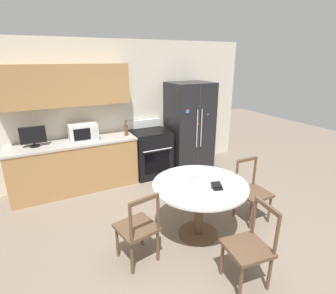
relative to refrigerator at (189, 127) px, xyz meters
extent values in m
plane|color=gray|center=(-1.19, -2.23, -0.91)|extent=(14.00, 14.00, 0.00)
cube|color=silver|center=(-1.19, 0.42, 0.39)|extent=(5.20, 0.10, 2.60)
cube|color=#AD7F4C|center=(-2.32, 0.20, 0.93)|extent=(2.12, 0.34, 0.68)
cube|color=#AD7F4C|center=(-2.32, 0.06, -0.47)|extent=(2.12, 0.62, 0.86)
cube|color=#B7B2A8|center=(-2.32, 0.06, -0.02)|extent=(2.15, 0.64, 0.03)
cube|color=black|center=(0.00, 0.00, 0.00)|extent=(0.87, 0.70, 1.81)
cube|color=#333333|center=(0.00, -0.36, 0.00)|extent=(0.01, 0.01, 1.74)
cylinder|color=silver|center=(-0.05, -0.37, 0.05)|extent=(0.02, 0.02, 0.76)
cylinder|color=silver|center=(0.05, -0.37, 0.05)|extent=(0.02, 0.02, 0.76)
cube|color=red|center=(-0.27, -0.36, 0.44)|extent=(0.04, 0.01, 0.03)
cube|color=#338CD8|center=(-0.27, -0.36, 0.40)|extent=(0.07, 0.01, 0.06)
cube|color=purple|center=(0.20, -0.36, 0.30)|extent=(0.04, 0.01, 0.03)
cube|color=red|center=(-0.03, -0.36, 0.13)|extent=(0.06, 0.02, 0.05)
cube|color=black|center=(-0.88, 0.03, -0.46)|extent=(0.72, 0.64, 0.90)
cube|color=black|center=(-0.88, -0.29, -0.55)|extent=(0.52, 0.01, 0.40)
cylinder|color=silver|center=(-0.88, -0.32, -0.28)|extent=(0.59, 0.02, 0.02)
cube|color=black|center=(-0.88, 0.03, 0.00)|extent=(0.72, 0.64, 0.02)
cube|color=white|center=(-0.88, 0.32, 0.09)|extent=(0.72, 0.06, 0.16)
cube|color=white|center=(-2.13, 0.11, 0.14)|extent=(0.48, 0.37, 0.29)
cube|color=black|center=(-2.17, -0.08, 0.14)|extent=(0.28, 0.01, 0.20)
cube|color=silver|center=(-1.96, -0.08, 0.14)|extent=(0.10, 0.01, 0.21)
cylinder|color=black|center=(-2.91, 0.07, 0.00)|extent=(0.16, 0.16, 0.02)
cylinder|color=black|center=(-2.91, 0.07, 0.03)|extent=(0.03, 0.03, 0.04)
cube|color=black|center=(-2.91, 0.07, 0.19)|extent=(0.39, 0.05, 0.27)
cylinder|color=brown|center=(-1.38, 0.00, 0.09)|extent=(0.07, 0.07, 0.20)
cylinder|color=brown|center=(-1.38, 0.00, 0.23)|extent=(0.03, 0.03, 0.08)
cylinder|color=#262626|center=(-1.38, 0.00, 0.27)|extent=(0.03, 0.03, 0.01)
cylinder|color=white|center=(-1.10, -2.04, -0.17)|extent=(1.22, 1.22, 0.03)
cylinder|color=brown|center=(-1.10, -2.04, -0.53)|extent=(0.11, 0.11, 0.70)
cylinder|color=brown|center=(-1.10, -2.04, -0.89)|extent=(0.52, 0.52, 0.03)
cube|color=brown|center=(-1.11, -2.94, -0.48)|extent=(0.47, 0.47, 0.04)
cylinder|color=brown|center=(-1.30, -3.09, -0.70)|extent=(0.04, 0.04, 0.41)
cylinder|color=brown|center=(-1.26, -2.75, -0.70)|extent=(0.04, 0.04, 0.41)
cylinder|color=brown|center=(-0.96, -3.13, -0.70)|extent=(0.04, 0.04, 0.41)
cylinder|color=brown|center=(-0.92, -2.79, -0.70)|extent=(0.04, 0.04, 0.41)
cylinder|color=brown|center=(-0.94, -3.13, -0.23)|extent=(0.04, 0.04, 0.45)
cylinder|color=brown|center=(-0.90, -2.79, -0.23)|extent=(0.04, 0.04, 0.45)
cube|color=brown|center=(-0.92, -2.96, -0.03)|extent=(0.08, 0.35, 0.04)
cube|color=brown|center=(-1.99, -2.09, -0.48)|extent=(0.49, 0.49, 0.04)
cylinder|color=brown|center=(-2.19, -1.95, -0.70)|extent=(0.04, 0.04, 0.41)
cylinder|color=brown|center=(-1.85, -1.89, -0.70)|extent=(0.04, 0.04, 0.41)
cylinder|color=brown|center=(-2.13, -2.29, -0.70)|extent=(0.04, 0.04, 0.41)
cylinder|color=brown|center=(-1.79, -2.23, -0.70)|extent=(0.04, 0.04, 0.41)
cylinder|color=brown|center=(-2.13, -2.31, -0.23)|extent=(0.04, 0.04, 0.45)
cylinder|color=brown|center=(-1.79, -2.25, -0.23)|extent=(0.04, 0.04, 0.45)
cube|color=brown|center=(-1.96, -2.28, -0.03)|extent=(0.35, 0.10, 0.04)
cube|color=brown|center=(-0.21, -2.11, -0.48)|extent=(0.43, 0.43, 0.04)
cylinder|color=brown|center=(-0.04, -2.28, -0.70)|extent=(0.04, 0.04, 0.41)
cylinder|color=brown|center=(-0.38, -2.28, -0.70)|extent=(0.04, 0.04, 0.41)
cylinder|color=brown|center=(-0.03, -1.94, -0.70)|extent=(0.04, 0.04, 0.41)
cylinder|color=brown|center=(-0.38, -1.93, -0.70)|extent=(0.04, 0.04, 0.41)
cylinder|color=brown|center=(-0.03, -1.92, -0.23)|extent=(0.04, 0.04, 0.45)
cylinder|color=brown|center=(-0.38, -1.92, -0.23)|extent=(0.04, 0.04, 0.45)
cube|color=brown|center=(-0.20, -1.92, -0.03)|extent=(0.35, 0.04, 0.04)
cylinder|color=silver|center=(-0.79, -2.01, -0.11)|extent=(0.09, 0.09, 0.09)
cylinder|color=beige|center=(-0.79, -2.01, -0.13)|extent=(0.08, 0.08, 0.05)
cylinder|color=silver|center=(-1.06, -1.84, -0.12)|extent=(0.19, 0.08, 0.05)
cube|color=black|center=(-0.99, -2.26, -0.14)|extent=(0.14, 0.12, 0.03)
cube|color=black|center=(-0.99, -2.23, -0.11)|extent=(0.14, 0.13, 0.06)
camera|label=1|loc=(-2.84, -4.52, 1.37)|focal=28.00mm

